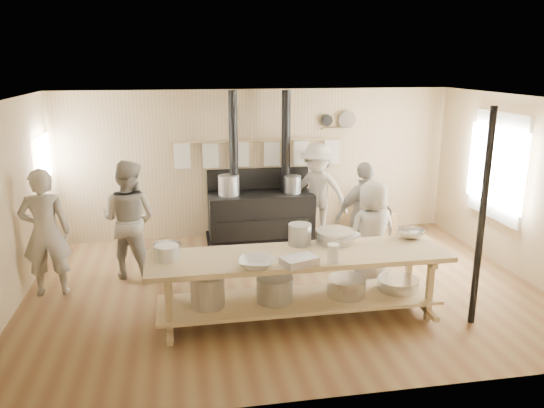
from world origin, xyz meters
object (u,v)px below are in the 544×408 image
Objects in this scene: cook_left at (129,219)px; cook_right at (364,216)px; cook_by_window at (317,193)px; prep_table at (298,279)px; chair at (380,222)px; stove at (260,211)px; cook_far_left at (45,233)px; cook_center at (372,234)px; roasting_pan at (299,261)px.

cook_left is 3.46m from cook_right.
cook_by_window is at bearing -86.30° from cook_right.
chair is at bearing 52.82° from prep_table.
cook_far_left is at bearing -151.38° from stove.
cook_left reaches higher than cook_right.
cook_left is (1.04, 0.45, -0.01)m from cook_far_left.
roasting_pan is (-1.31, -1.18, 0.14)m from cook_center.
prep_table is 2.76m from cook_left.
prep_table is 3.03m from cook_by_window.
cook_left is 2.01× the size of chair.
cook_far_left is 2.03× the size of chair.
cook_far_left is 1.16× the size of cook_center.
stove is at bearing 156.06° from chair.
cook_by_window is at bearing -91.18° from cook_center.
cook_far_left is (-3.14, 1.30, 0.35)m from prep_table.
cook_left is at bearing 140.19° from prep_table.
cook_left is at bearing -15.99° from cook_right.
stove reaches higher than cook_center.
cook_far_left is 3.48m from roasting_pan.
cook_right is at bearing -108.49° from cook_center.
cook_far_left is (-3.14, -1.72, 0.35)m from stove.
cook_right is 2.31m from roasting_pan.
cook_left is at bearing -149.00° from stove.
cook_far_left reaches higher than cook_right.
cook_center is (1.24, 0.85, 0.23)m from prep_table.
cook_far_left is 4.50m from cook_right.
stove is 3.60m from cook_far_left.
cook_center is at bearing 170.07° from cook_far_left.
cook_left is 1.06× the size of cook_right.
cook_by_window is 4.41× the size of roasting_pan.
prep_table is 1.52m from cook_center.
stove is at bearing -156.98° from cook_by_window.
cook_left is 2.91m from roasting_pan.
prep_table is 2.03m from cook_right.
cook_right is at bearing -48.66° from stove.
cook_right is at bearing 47.71° from prep_table.
chair is at bearing -123.52° from cook_center.
cook_center is at bearing -172.32° from cook_left.
cook_right reaches higher than cook_center.
cook_right is 1.42m from cook_by_window.
cook_far_left is at bearing -14.53° from cook_center.
stove reaches higher than prep_table.
cook_left is (-2.10, 1.75, 0.34)m from prep_table.
roasting_pan is at bearing 33.37° from cook_center.
cook_by_window is (3.08, 1.10, -0.00)m from cook_left.
chair is 3.96m from roasting_pan.
prep_table is 4.18× the size of chair.
chair is (0.82, 1.38, -0.57)m from cook_right.
prep_table is 3.42m from cook_far_left.
roasting_pan is at bearing -101.99° from prep_table.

